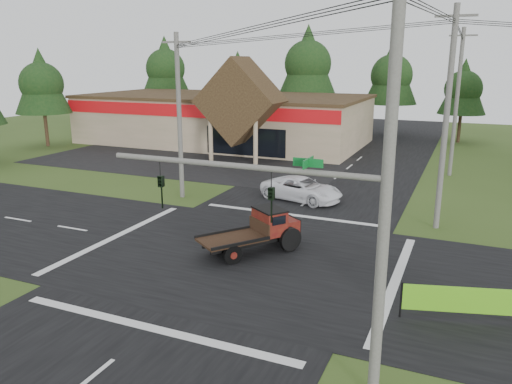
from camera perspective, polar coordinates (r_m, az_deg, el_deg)
The scene contains 19 objects.
ground at distance 23.25m, azimuth -1.85°, elevation -7.39°, with size 120.00×120.00×0.00m, color #364C1B.
road_ns at distance 23.25m, azimuth -1.85°, elevation -7.37°, with size 12.00×120.00×0.02m, color black.
road_ew at distance 23.25m, azimuth -1.85°, elevation -7.37°, with size 120.00×12.00×0.02m, color black.
parking_apron at distance 45.78m, azimuth -7.61°, elevation 3.59°, with size 28.00×14.00×0.02m, color black.
cvs_building at distance 55.33m, azimuth -3.58°, elevation 8.50°, with size 30.40×18.20×9.19m.
traffic_signal_mast at distance 13.17m, azimuth 7.07°, elevation -4.56°, with size 8.12×0.24×7.00m.
utility_pole_nr at distance 12.48m, azimuth 14.67°, elevation -0.20°, with size 2.00×0.30×11.00m.
utility_pole_nw at distance 32.60m, azimuth -8.76°, elevation 8.63°, with size 2.00×0.30×10.50m.
utility_pole_ne at distance 27.64m, azimuth 20.92°, elevation 7.82°, with size 2.00×0.30×11.50m.
utility_pole_n at distance 41.59m, azimuth 21.95°, elevation 9.52°, with size 2.00×0.30×11.20m.
tree_row_a at distance 71.24m, azimuth -10.32°, elevation 13.93°, with size 6.72×6.72×12.12m.
tree_row_b at distance 68.09m, azimuth -2.09°, elevation 12.99°, with size 5.60×5.60×10.10m.
tree_row_c at distance 63.45m, azimuth 5.95°, elevation 14.62°, with size 7.28×7.28×13.13m.
tree_row_d at distance 62.17m, azimuth 15.25°, elevation 12.95°, with size 6.16×6.16×11.11m.
tree_row_e at distance 59.54m, azimuth 22.62°, elevation 11.00°, with size 5.04×5.04×9.09m.
tree_side_w at distance 57.11m, azimuth -23.34°, elevation 11.50°, with size 5.60×5.60×10.10m.
antique_flatbed_truck at distance 23.37m, azimuth -0.50°, elevation -4.57°, with size 1.88×4.93×2.06m, color #4E0B0F, non-canonical shape.
roadside_banner at distance 18.92m, azimuth 22.10°, elevation -11.73°, with size 3.92×0.11×1.34m, color #5BB317, non-canonical shape.
white_pickup at distance 32.39m, azimuth 5.25°, elevation 0.35°, with size 2.47×5.35×1.49m, color white.
Camera 1 is at (9.23, -19.46, 8.75)m, focal length 35.00 mm.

